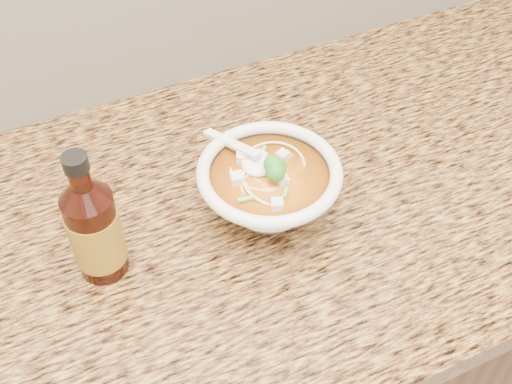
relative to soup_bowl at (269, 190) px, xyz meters
name	(u,v)px	position (x,y,z in m)	size (l,w,h in m)	color
counter_slab	(152,244)	(-0.17, 0.03, -0.07)	(4.00, 0.68, 0.04)	olive
soup_bowl	(269,190)	(0.00, 0.00, 0.00)	(0.20, 0.22, 0.11)	white
hot_sauce_bottle	(95,229)	(-0.24, 0.01, 0.03)	(0.07, 0.07, 0.20)	#3C0F08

